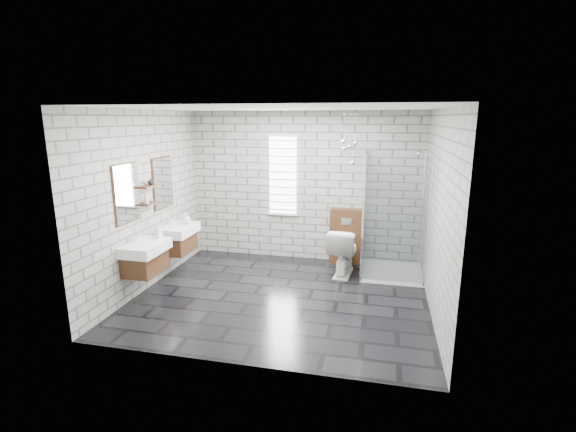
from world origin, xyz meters
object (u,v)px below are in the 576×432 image
(vanity_right, at_px, (176,231))
(shower_enclosure, at_px, (387,247))
(toilet, at_px, (344,251))
(cistern_panel, at_px, (347,236))
(vanity_left, at_px, (143,249))

(vanity_right, bearing_deg, shower_enclosure, 11.40)
(shower_enclosure, xyz_separation_m, toilet, (-0.70, -0.05, -0.10))
(vanity_right, height_order, cistern_panel, vanity_right)
(vanity_left, relative_size, shower_enclosure, 0.77)
(cistern_panel, relative_size, toilet, 1.25)
(cistern_panel, distance_m, toilet, 0.58)
(toilet, bearing_deg, vanity_right, 18.65)
(cistern_panel, bearing_deg, vanity_right, -156.01)
(vanity_right, bearing_deg, toilet, 13.25)
(vanity_left, bearing_deg, shower_enclosure, 26.25)
(shower_enclosure, height_order, toilet, shower_enclosure)
(vanity_right, height_order, toilet, vanity_right)
(toilet, bearing_deg, vanity_left, 36.46)
(vanity_right, relative_size, toilet, 1.97)
(vanity_left, height_order, toilet, vanity_left)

